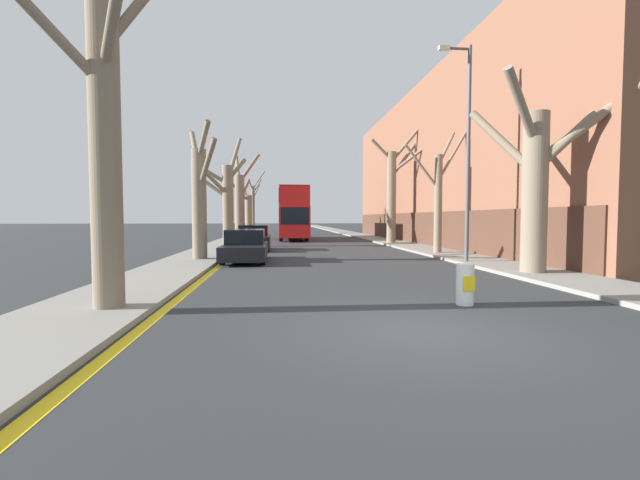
% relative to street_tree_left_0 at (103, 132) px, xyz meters
% --- Properties ---
extents(ground_plane, '(300.00, 300.00, 0.00)m').
position_rel_street_tree_left_0_xyz_m(ground_plane, '(5.88, -1.98, -3.62)').
color(ground_plane, '#2B2D30').
extents(sidewalk_left, '(2.57, 120.00, 0.12)m').
position_rel_street_tree_left_0_xyz_m(sidewalk_left, '(-0.40, 48.02, -3.56)').
color(sidewalk_left, gray).
rests_on(sidewalk_left, ground).
extents(sidewalk_right, '(2.57, 120.00, 0.12)m').
position_rel_street_tree_left_0_xyz_m(sidewalk_right, '(12.16, 48.02, -3.56)').
color(sidewalk_right, gray).
rests_on(sidewalk_right, ground).
extents(building_facade_right, '(10.08, 38.52, 11.57)m').
position_rel_street_tree_left_0_xyz_m(building_facade_right, '(18.43, 22.10, 2.16)').
color(building_facade_right, brown).
rests_on(building_facade_right, ground).
extents(kerb_line_stripe, '(0.24, 120.00, 0.01)m').
position_rel_street_tree_left_0_xyz_m(kerb_line_stripe, '(1.06, 48.02, -3.61)').
color(kerb_line_stripe, yellow).
rests_on(kerb_line_stripe, ground).
extents(street_tree_left_0, '(2.99, 2.44, 7.03)m').
position_rel_street_tree_left_0_xyz_m(street_tree_left_0, '(0.00, 0.00, 0.00)').
color(street_tree_left_0, '#7A6B56').
rests_on(street_tree_left_0, ground).
extents(street_tree_left_1, '(1.71, 2.99, 6.01)m').
position_rel_street_tree_left_0_xyz_m(street_tree_left_1, '(-0.02, 10.45, -0.81)').
color(street_tree_left_1, '#7A6B56').
rests_on(street_tree_left_1, ground).
extents(street_tree_left_2, '(3.15, 3.71, 7.67)m').
position_rel_street_tree_left_0_xyz_m(street_tree_left_2, '(0.00, 20.51, -0.38)').
color(street_tree_left_2, '#7A6B56').
rests_on(street_tree_left_2, ground).
extents(street_tree_left_3, '(2.49, 2.64, 7.83)m').
position_rel_street_tree_left_0_xyz_m(street_tree_left_3, '(0.02, 30.43, -0.23)').
color(street_tree_left_3, '#7A6B56').
rests_on(street_tree_left_3, ground).
extents(street_tree_left_4, '(2.43, 4.78, 6.27)m').
position_rel_street_tree_left_0_xyz_m(street_tree_left_4, '(-0.13, 41.53, -0.78)').
color(street_tree_left_4, '#7A6B56').
rests_on(street_tree_left_4, ground).
extents(street_tree_left_5, '(2.39, 3.29, 8.47)m').
position_rel_street_tree_left_0_xyz_m(street_tree_left_5, '(-0.01, 51.54, 0.12)').
color(street_tree_left_5, '#7A6B56').
rests_on(street_tree_left_5, ground).
extents(street_tree_right_0, '(4.27, 3.94, 6.47)m').
position_rel_street_tree_left_0_xyz_m(street_tree_right_0, '(11.92, 4.51, -0.47)').
color(street_tree_right_0, '#7A6B56').
rests_on(street_tree_right_0, ground).
extents(street_tree_right_1, '(3.68, 0.87, 6.62)m').
position_rel_street_tree_left_0_xyz_m(street_tree_right_1, '(11.78, 12.80, -0.62)').
color(street_tree_right_1, '#7A6B56').
rests_on(street_tree_right_1, ground).
extents(street_tree_right_2, '(3.74, 2.10, 8.70)m').
position_rel_street_tree_left_0_xyz_m(street_tree_right_2, '(11.81, 21.77, 0.32)').
color(street_tree_right_2, '#7A6B56').
rests_on(street_tree_right_2, ground).
extents(double_decker_bus, '(2.49, 10.28, 4.53)m').
position_rel_street_tree_left_0_xyz_m(double_decker_bus, '(4.71, 29.55, -1.06)').
color(double_decker_bus, red).
rests_on(double_decker_bus, ground).
extents(parked_car_0, '(1.86, 4.57, 1.41)m').
position_rel_street_tree_left_0_xyz_m(parked_car_0, '(1.98, 10.18, -2.95)').
color(parked_car_0, black).
rests_on(parked_car_0, ground).
extents(parked_car_1, '(1.89, 3.95, 1.51)m').
position_rel_street_tree_left_0_xyz_m(parked_car_1, '(1.98, 16.71, -2.91)').
color(parked_car_1, black).
rests_on(parked_car_1, ground).
extents(lamp_post, '(1.40, 0.20, 8.96)m').
position_rel_street_tree_left_0_xyz_m(lamp_post, '(11.17, 8.22, 1.33)').
color(lamp_post, '#4C4F54').
rests_on(lamp_post, ground).
extents(traffic_bollard, '(0.38, 0.40, 0.91)m').
position_rel_street_tree_left_0_xyz_m(traffic_bollard, '(7.53, 0.10, -3.16)').
color(traffic_bollard, white).
rests_on(traffic_bollard, ground).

